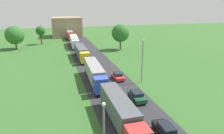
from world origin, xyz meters
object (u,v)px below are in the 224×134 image
Objects in this scene: truck_fifth at (70,34)px; truck_third at (81,52)px; tree_pine at (15,35)px; car_second at (166,130)px; truck_lead at (121,111)px; tree_oak at (120,33)px; distant_building at (67,27)px; tree_maple at (40,31)px; car_fourth at (118,76)px; truck_fourth at (74,41)px; car_third at (137,96)px; lamppost_second at (142,59)px; truck_second at (95,72)px.

truck_third is at bearing -89.88° from truck_fifth.
tree_pine is at bearing 135.79° from truck_third.
car_second is 64.67m from tree_pine.
tree_pine is (-20.51, 55.72, 2.86)m from truck_lead.
tree_oak is 0.64× the size of distant_building.
truck_fifth is at bearing 39.79° from tree_maple.
tree_oak is 1.24× the size of tree_maple.
distant_building reaches higher than car_fourth.
truck_fourth is at bearing 146.10° from tree_oak.
truck_fifth is 2.81× the size of car_fourth.
truck_lead is 3.17× the size of car_fourth.
tree_maple is (-12.24, 62.64, 3.17)m from truck_lead.
truck_third is at bearing 99.61° from car_third.
tree_pine is at bearing 124.92° from lamppost_second.
lamppost_second reaches higher than tree_maple.
lamppost_second is at bearing -66.66° from tree_maple.
car_second is at bearing -92.16° from car_third.
car_third is 0.50× the size of lamppost_second.
car_third reaches higher than car_fourth.
tree_oak is at bearing 71.86° from truck_lead.
truck_lead reaches higher than truck_fifth.
truck_third is at bearing -88.98° from distant_building.
truck_second is 65.83m from distant_building.
tree_pine is (-20.38, 19.82, 2.92)m from truck_third.
lamppost_second is 1.08× the size of tree_pine.
lamppost_second is at bearing -16.63° from truck_second.
car_second is 0.98× the size of car_third.
car_third is (4.90, 6.17, -1.26)m from truck_lead.
tree_oak is at bearing 78.19° from car_second.
lamppost_second is at bearing -67.91° from truck_third.
truck_second is 38.59m from truck_fourth.
car_third is 76.15m from distant_building.
truck_third is (0.02, 19.67, -0.08)m from truck_second.
car_third is 1.04× the size of car_fourth.
truck_fifth is (-0.08, 36.76, 0.05)m from truck_third.
car_second is at bearing -86.45° from truck_fifth.
truck_fourth is 48.93m from car_third.
distant_building is at bearing 95.03° from car_fourth.
tree_maple reaches higher than car_third.
car_third is at bearing -85.60° from truck_fifth.
car_fourth is at bearing 144.59° from lamppost_second.
lamppost_second reaches higher than truck_fourth.
truck_third is 24.34m from lamppost_second.
truck_fifth is 2.69× the size of car_third.
car_second is 86.02m from distant_building.
tree_oak is (14.69, 44.82, 3.69)m from truck_lead.
tree_pine is at bearing 122.82° from car_fourth.
lamppost_second is at bearing -35.41° from car_fourth.
car_third is at bearing -73.11° from tree_maple.
tree_oak is at bearing -17.21° from tree_pine.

